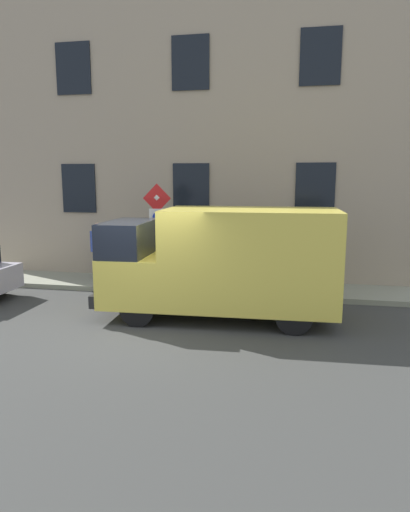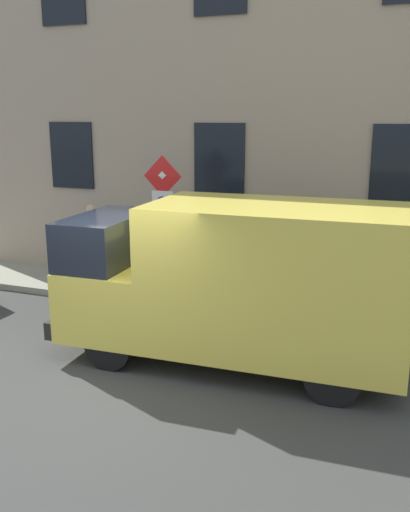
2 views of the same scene
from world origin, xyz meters
The scene contains 10 objects.
ground_plane centered at (0.00, 0.00, 0.00)m, with size 80.00×80.00×0.00m, color #363735.
sidewalk_slab centered at (3.42, 0.00, 0.07)m, with size 1.71×15.09×0.14m, color gray.
building_facade centered at (4.62, 0.00, 4.45)m, with size 0.75×13.09×8.89m.
sign_post_stacked centered at (2.76, 0.61, 1.88)m, with size 0.15×0.56×2.76m.
delivery_van centered at (0.86, -1.51, 1.33)m, with size 2.16×5.39×2.50m.
bicycle_blue centered at (3.72, -2.10, 0.51)m, with size 0.47×1.71×0.89m.
bicycle_purple centered at (3.72, -1.31, 0.51)m, with size 0.46×1.71×0.89m.
bicycle_black centered at (3.72, -0.52, 0.51)m, with size 0.50×1.71×0.89m.
pedestrian centered at (3.51, 2.69, 1.07)m, with size 0.47×0.46×1.72m.
litter_bin centered at (2.91, -0.23, 0.59)m, with size 0.44×0.44×0.90m, color #2D5133.
Camera 1 is at (-9.10, -3.01, 3.19)m, focal length 31.90 mm.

